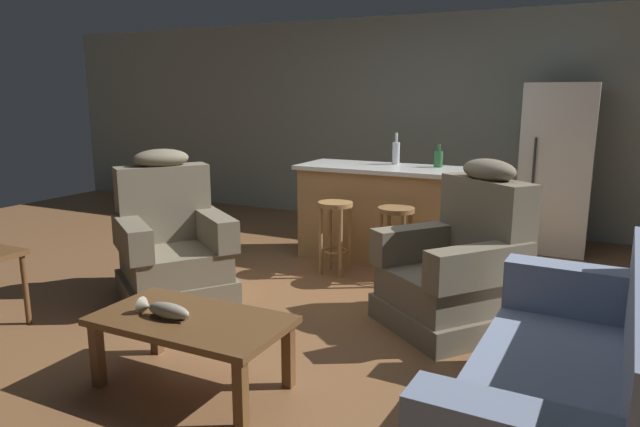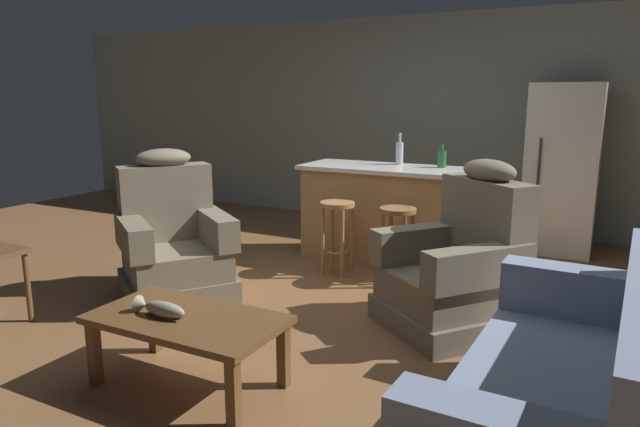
{
  "view_description": "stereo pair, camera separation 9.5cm",
  "coord_description": "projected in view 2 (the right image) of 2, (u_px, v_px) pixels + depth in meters",
  "views": [
    {
      "loc": [
        1.86,
        -3.93,
        1.65
      ],
      "look_at": [
        -0.04,
        -0.1,
        0.75
      ],
      "focal_mm": 32.0,
      "sensor_mm": 36.0,
      "label": 1
    },
    {
      "loc": [
        1.95,
        -3.88,
        1.65
      ],
      "look_at": [
        -0.04,
        -0.1,
        0.75
      ],
      "focal_mm": 32.0,
      "sensor_mm": 36.0,
      "label": 2
    }
  ],
  "objects": [
    {
      "name": "ground_plane",
      "position": [
        330.0,
        303.0,
        4.59
      ],
      "size": [
        12.0,
        12.0,
        0.0
      ],
      "color": "brown"
    },
    {
      "name": "back_wall",
      "position": [
        444.0,
        123.0,
        7.03
      ],
      "size": [
        12.0,
        0.05,
        2.6
      ],
      "color": "#939E93",
      "rests_on": "ground_plane"
    },
    {
      "name": "coffee_table",
      "position": [
        187.0,
        325.0,
        3.23
      ],
      "size": [
        1.1,
        0.6,
        0.42
      ],
      "color": "brown",
      "rests_on": "ground_plane"
    },
    {
      "name": "fish_figurine",
      "position": [
        160.0,
        309.0,
        3.21
      ],
      "size": [
        0.34,
        0.1,
        0.1
      ],
      "color": "#4C3823",
      "rests_on": "coffee_table"
    },
    {
      "name": "couch",
      "position": [
        571.0,
        402.0,
        2.47
      ],
      "size": [
        0.91,
        1.93,
        0.94
      ],
      "rotation": [
        0.0,
        0.0,
        3.11
      ],
      "color": "#8493B2",
      "rests_on": "ground_plane"
    },
    {
      "name": "recliner_near_lamp",
      "position": [
        173.0,
        244.0,
        4.74
      ],
      "size": [
        1.17,
        1.17,
        1.2
      ],
      "rotation": [
        0.0,
        0.0,
        -0.62
      ],
      "color": "#756B56",
      "rests_on": "ground_plane"
    },
    {
      "name": "recliner_near_island",
      "position": [
        459.0,
        270.0,
        4.06
      ],
      "size": [
        1.18,
        1.18,
        1.2
      ],
      "rotation": [
        0.0,
        0.0,
        4.05
      ],
      "color": "#756B56",
      "rests_on": "ground_plane"
    },
    {
      "name": "kitchen_island",
      "position": [
        391.0,
        214.0,
        5.66
      ],
      "size": [
        1.8,
        0.7,
        0.95
      ],
      "color": "#AD7F4C",
      "rests_on": "ground_plane"
    },
    {
      "name": "bar_stool_left",
      "position": [
        337.0,
        224.0,
        5.25
      ],
      "size": [
        0.32,
        0.32,
        0.68
      ],
      "color": "#A87A47",
      "rests_on": "ground_plane"
    },
    {
      "name": "bar_stool_right",
      "position": [
        397.0,
        231.0,
        4.98
      ],
      "size": [
        0.32,
        0.32,
        0.68
      ],
      "color": "olive",
      "rests_on": "ground_plane"
    },
    {
      "name": "refrigerator",
      "position": [
        562.0,
        169.0,
        5.96
      ],
      "size": [
        0.7,
        0.69,
        1.76
      ],
      "color": "white",
      "rests_on": "ground_plane"
    },
    {
      "name": "bottle_tall_green",
      "position": [
        399.0,
        152.0,
        5.74
      ],
      "size": [
        0.08,
        0.08,
        0.32
      ],
      "color": "silver",
      "rests_on": "kitchen_island"
    },
    {
      "name": "bottle_short_amber",
      "position": [
        442.0,
        159.0,
        5.5
      ],
      "size": [
        0.08,
        0.08,
        0.22
      ],
      "color": "#2D6B38",
      "rests_on": "kitchen_island"
    }
  ]
}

